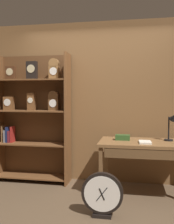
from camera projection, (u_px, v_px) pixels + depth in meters
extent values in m
plane|color=brown|center=(84.00, 218.00, 2.96)|extent=(10.00, 10.00, 0.00)
cube|color=brown|center=(100.00, 102.00, 4.22)|extent=(4.80, 0.05, 2.60)
cube|color=brown|center=(68.00, 119.00, 4.08)|extent=(0.03, 0.36, 2.07)
cube|color=brown|center=(36.00, 118.00, 4.36)|extent=(1.22, 0.01, 2.07)
cube|color=brown|center=(33.00, 176.00, 4.25)|extent=(1.17, 0.35, 0.02)
cube|color=brown|center=(33.00, 144.00, 4.22)|extent=(1.17, 0.35, 0.02)
cube|color=brown|center=(32.00, 111.00, 4.18)|extent=(1.17, 0.35, 0.02)
cube|color=brown|center=(32.00, 80.00, 4.15)|extent=(1.17, 0.35, 0.02)
cube|color=#472816|center=(11.00, 73.00, 4.20)|extent=(0.15, 0.07, 0.22)
cylinder|color=#C6B78C|center=(9.00, 72.00, 4.16)|extent=(0.12, 0.01, 0.12)
cube|color=brown|center=(9.00, 103.00, 4.22)|extent=(0.15, 0.11, 0.22)
cylinder|color=silver|center=(7.00, 102.00, 4.16)|extent=(0.12, 0.01, 0.12)
cube|color=black|center=(32.00, 70.00, 4.12)|extent=(0.17, 0.08, 0.29)
cylinder|color=#C6B78C|center=(31.00, 69.00, 4.08)|extent=(0.13, 0.01, 0.13)
cube|color=brown|center=(31.00, 102.00, 4.17)|extent=(0.12, 0.09, 0.28)
cylinder|color=silver|center=(30.00, 100.00, 4.12)|extent=(0.09, 0.01, 0.09)
cube|color=olive|center=(54.00, 72.00, 4.08)|extent=(0.16, 0.09, 0.21)
cylinder|color=olive|center=(54.00, 64.00, 4.07)|extent=(0.16, 0.09, 0.16)
cylinder|color=white|center=(53.00, 71.00, 4.03)|extent=(0.12, 0.01, 0.12)
cube|color=brown|center=(54.00, 104.00, 4.13)|extent=(0.16, 0.09, 0.20)
cylinder|color=brown|center=(54.00, 96.00, 4.13)|extent=(0.16, 0.09, 0.16)
cylinder|color=white|center=(53.00, 103.00, 4.09)|extent=(0.13, 0.01, 0.13)
cube|color=brown|center=(3.00, 134.00, 4.32)|extent=(0.02, 0.13, 0.28)
cube|color=slate|center=(6.00, 136.00, 4.29)|extent=(0.03, 0.13, 0.20)
cube|color=#19234C|center=(8.00, 135.00, 4.28)|extent=(0.04, 0.13, 0.26)
cube|color=maroon|center=(10.00, 136.00, 4.27)|extent=(0.03, 0.14, 0.19)
cube|color=maroon|center=(13.00, 134.00, 4.28)|extent=(0.03, 0.13, 0.26)
cube|color=brown|center=(149.00, 143.00, 3.60)|extent=(1.37, 0.70, 0.04)
cube|color=brown|center=(101.00, 174.00, 3.45)|extent=(0.05, 0.05, 0.72)
cube|color=brown|center=(106.00, 162.00, 4.04)|extent=(0.05, 0.05, 0.72)
cube|color=brown|center=(150.00, 155.00, 3.29)|extent=(1.17, 0.03, 0.12)
cylinder|color=black|center=(168.00, 140.00, 3.67)|extent=(0.13, 0.13, 0.02)
cylinder|color=black|center=(169.00, 128.00, 3.66)|extent=(0.02, 0.02, 0.32)
cone|color=black|center=(174.00, 117.00, 3.59)|extent=(0.12, 0.15, 0.14)
cube|color=#2D5123|center=(123.00, 137.00, 3.73)|extent=(0.21, 0.12, 0.07)
cube|color=silver|center=(145.00, 142.00, 3.49)|extent=(0.17, 0.23, 0.02)
cube|color=black|center=(102.00, 215.00, 2.98)|extent=(0.22, 0.11, 0.04)
cylinder|color=black|center=(102.00, 193.00, 2.97)|extent=(0.48, 0.06, 0.48)
cylinder|color=silver|center=(102.00, 194.00, 2.93)|extent=(0.42, 0.01, 0.42)
cube|color=black|center=(102.00, 194.00, 2.93)|extent=(0.07, 0.01, 0.14)
cube|color=black|center=(102.00, 194.00, 2.93)|extent=(0.13, 0.01, 0.17)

